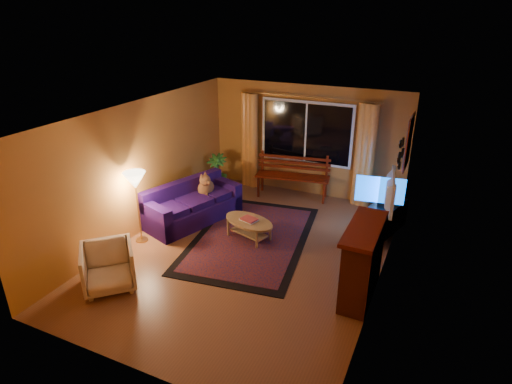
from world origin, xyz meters
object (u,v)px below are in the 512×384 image
at_px(bench, 292,187).
at_px(tv_console, 382,220).
at_px(floor_lamp, 138,208).
at_px(sofa, 193,203).
at_px(armchair, 108,265).
at_px(coffee_table, 249,229).

height_order(bench, tv_console, tv_console).
height_order(bench, floor_lamp, floor_lamp).
xyz_separation_m(sofa, armchair, (0.04, -2.46, -0.01)).
bearing_deg(bench, tv_console, -32.63).
height_order(armchair, coffee_table, armchair).
xyz_separation_m(bench, coffee_table, (-0.05, -2.16, -0.06)).
relative_size(floor_lamp, tv_console, 1.02).
xyz_separation_m(sofa, tv_console, (3.56, 1.09, -0.12)).
distance_m(bench, floor_lamp, 3.61).
distance_m(sofa, floor_lamp, 1.22).
xyz_separation_m(bench, armchair, (-1.35, -4.43, 0.14)).
relative_size(coffee_table, tv_console, 0.79).
bearing_deg(bench, armchair, -117.36).
xyz_separation_m(floor_lamp, tv_console, (4.00, 2.20, -0.40)).
bearing_deg(armchair, bench, 28.88).
bearing_deg(tv_console, coffee_table, -133.75).
height_order(coffee_table, tv_console, tv_console).
xyz_separation_m(armchair, coffee_table, (1.30, 2.27, -0.20)).
bearing_deg(sofa, armchair, -69.93).
bearing_deg(coffee_table, floor_lamp, -152.84).
bearing_deg(sofa, coffee_table, 11.03).
xyz_separation_m(bench, floor_lamp, (-1.84, -3.08, 0.43)).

